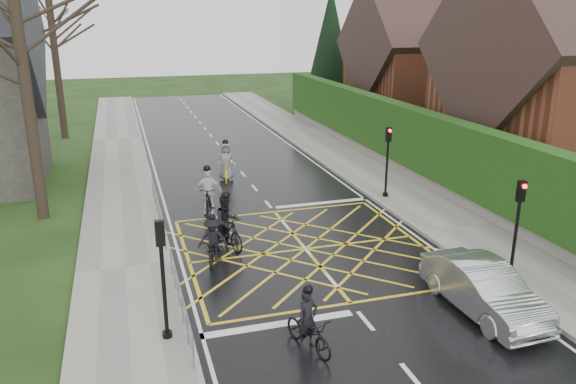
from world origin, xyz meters
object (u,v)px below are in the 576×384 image
cyclist_mid (213,245)px  cyclist_lead (226,166)px  cyclist_front (208,196)px  cyclist_rear (309,329)px  car (483,289)px  cyclist_back (227,227)px

cyclist_mid → cyclist_lead: size_ratio=0.82×
cyclist_mid → cyclist_front: size_ratio=0.85×
cyclist_rear → cyclist_front: cyclist_front is taller
cyclist_rear → cyclist_front: size_ratio=0.86×
cyclist_front → car: 11.61m
cyclist_lead → cyclist_rear: bearing=-82.3°
cyclist_rear → cyclist_lead: 14.97m
cyclist_rear → cyclist_back: cyclist_back is taller
cyclist_mid → cyclist_back: bearing=74.9°
car → cyclist_rear: bearing=-178.0°
cyclist_rear → cyclist_front: (-0.75, 10.35, 0.21)m
cyclist_mid → cyclist_front: (0.60, 4.72, 0.15)m
cyclist_back → car: (5.78, -6.39, -0.08)m
cyclist_back → cyclist_front: bearing=72.3°
cyclist_mid → cyclist_front: bearing=99.2°
cyclist_back → car: 8.61m
cyclist_rear → cyclist_front: 10.38m
cyclist_front → cyclist_lead: cyclist_front is taller
cyclist_rear → cyclist_mid: 5.78m
cyclist_front → cyclist_lead: size_ratio=0.96×
cyclist_back → cyclist_lead: 8.39m
cyclist_back → cyclist_mid: 1.28m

